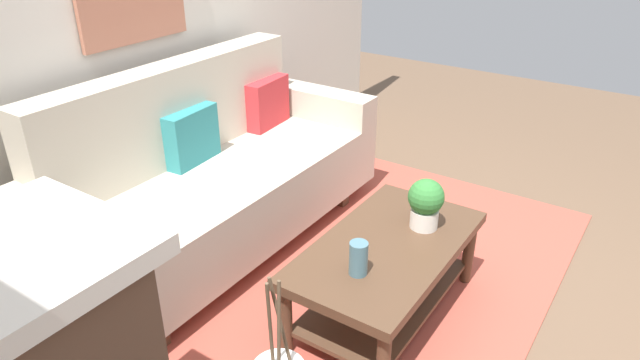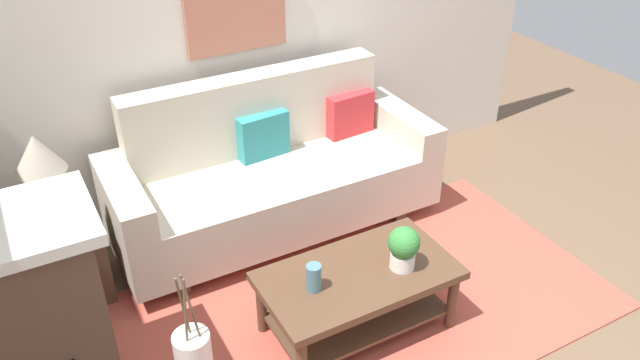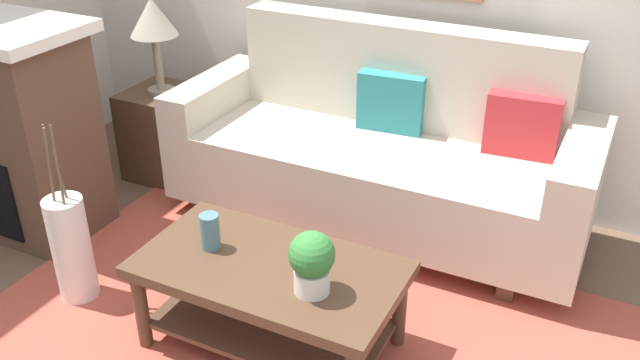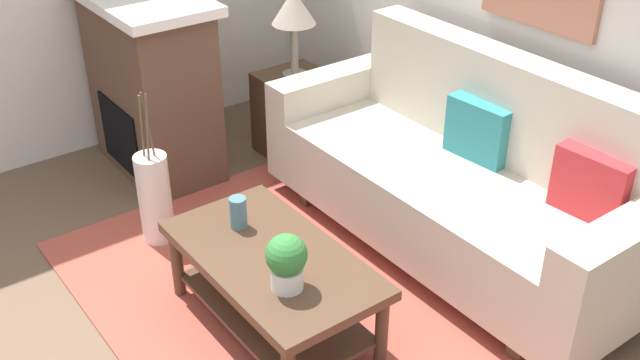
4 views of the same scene
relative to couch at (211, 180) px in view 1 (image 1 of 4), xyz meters
The scene contains 12 objects.
ground_plane 1.59m from the couch, 85.57° to the right, with size 8.91×8.91×0.00m, color brown.
wall_back 1.07m from the couch, 77.53° to the left, with size 4.91×0.10×2.70m, color silver.
area_rug 1.12m from the couch, 83.43° to the right, with size 2.99×1.68×0.01m, color #B24C3D.
couch is the anchor object (origin of this frame).
throw_pillow_teal 0.28m from the couch, 90.00° to the left, with size 0.36×0.12×0.32m, color teal.
throw_pillow_crimson 0.75m from the couch, 10.17° to the left, with size 0.36×0.12×0.32m, color red.
coffee_table 1.18m from the couch, 91.03° to the right, with size 1.10×0.60×0.43m.
tabletop_vase 1.21m from the couch, 104.53° to the right, with size 0.08×0.08×0.16m, color slate.
potted_plant_tabletop 1.28m from the couch, 80.13° to the right, with size 0.18×0.18×0.26m.
floor_vase_branch_a 1.65m from the couch, 127.96° to the right, with size 0.01×0.01×0.36m, color brown.
floor_vase_branch_b 1.66m from the couch, 129.16° to the right, with size 0.01×0.01×0.36m, color brown.
floor_vase_branch_c 1.69m from the couch, 128.40° to the right, with size 0.01×0.01×0.36m, color brown.
Camera 1 is at (-2.20, -0.63, 1.93)m, focal length 31.64 mm.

